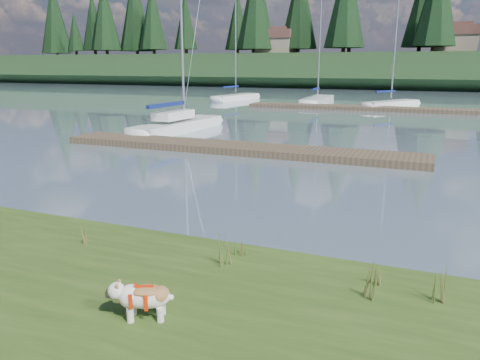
% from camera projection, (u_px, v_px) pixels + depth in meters
% --- Properties ---
extents(ground, '(200.00, 200.00, 0.00)m').
position_uv_depth(ground, '(382.00, 111.00, 37.46)').
color(ground, gray).
rests_on(ground, ground).
extents(ridge, '(200.00, 20.00, 5.00)m').
position_uv_depth(ridge, '(411.00, 71.00, 75.47)').
color(ridge, '#1A3017').
rests_on(ridge, ground).
extents(bulldog, '(0.88, 0.59, 0.52)m').
position_uv_depth(bulldog, '(144.00, 296.00, 6.19)').
color(bulldog, silver).
rests_on(bulldog, bank).
extents(sailboat_main, '(2.15, 8.16, 11.69)m').
position_uv_depth(sailboat_main, '(184.00, 123.00, 26.41)').
color(sailboat_main, white).
rests_on(sailboat_main, ground).
extents(dock_near, '(16.00, 2.00, 0.30)m').
position_uv_depth(dock_near, '(234.00, 148.00, 20.04)').
color(dock_near, '#4C3D2C').
rests_on(dock_near, ground).
extents(dock_far, '(26.00, 2.20, 0.30)m').
position_uv_depth(dock_far, '(408.00, 110.00, 36.69)').
color(dock_far, '#4C3D2C').
rests_on(dock_far, ground).
extents(sailboat_bg_0, '(2.97, 7.71, 11.02)m').
position_uv_depth(sailboat_bg_0, '(239.00, 97.00, 48.66)').
color(sailboat_bg_0, white).
rests_on(sailboat_bg_0, ground).
extents(sailboat_bg_1, '(2.09, 9.03, 13.26)m').
position_uv_depth(sailboat_bg_1, '(319.00, 99.00, 45.14)').
color(sailboat_bg_1, white).
rests_on(sailboat_bg_1, ground).
extents(sailboat_bg_2, '(4.87, 6.87, 10.85)m').
position_uv_depth(sailboat_bg_2, '(395.00, 103.00, 40.37)').
color(sailboat_bg_2, white).
rests_on(sailboat_bg_2, ground).
extents(weed_0, '(0.17, 0.14, 0.63)m').
position_uv_depth(weed_0, '(223.00, 250.00, 7.86)').
color(weed_0, '#475B23').
rests_on(weed_0, bank).
extents(weed_1, '(0.17, 0.14, 0.41)m').
position_uv_depth(weed_1, '(240.00, 246.00, 8.29)').
color(weed_1, '#475B23').
rests_on(weed_1, bank).
extents(weed_2, '(0.17, 0.14, 0.58)m').
position_uv_depth(weed_2, '(372.00, 283.00, 6.73)').
color(weed_2, '#475B23').
rests_on(weed_2, bank).
extents(weed_3, '(0.17, 0.14, 0.57)m').
position_uv_depth(weed_3, '(83.00, 232.00, 8.76)').
color(weed_3, '#475B23').
rests_on(weed_3, bank).
extents(weed_4, '(0.17, 0.14, 0.47)m').
position_uv_depth(weed_4, '(376.00, 273.00, 7.15)').
color(weed_4, '#475B23').
rests_on(weed_4, bank).
extents(weed_5, '(0.17, 0.14, 0.66)m').
position_uv_depth(weed_5, '(441.00, 285.00, 6.60)').
color(weed_5, '#475B23').
rests_on(weed_5, bank).
extents(mud_lip, '(60.00, 0.50, 0.14)m').
position_uv_depth(mud_lip, '(209.00, 254.00, 9.08)').
color(mud_lip, '#33281C').
rests_on(mud_lip, ground).
extents(conifer_0, '(5.72, 5.72, 14.15)m').
position_uv_depth(conifer_0, '(105.00, 15.00, 87.86)').
color(conifer_0, '#382619').
rests_on(conifer_0, ridge).
extents(conifer_1, '(4.40, 4.40, 11.30)m').
position_uv_depth(conifer_1, '(185.00, 21.00, 86.26)').
color(conifer_1, '#382619').
rests_on(conifer_1, ridge).
extents(conifer_2, '(6.60, 6.60, 16.05)m').
position_uv_depth(conifer_2, '(256.00, 2.00, 77.50)').
color(conifer_2, '#382619').
rests_on(conifer_2, ridge).
extents(conifer_3, '(4.84, 4.84, 12.25)m').
position_uv_depth(conifer_3, '(351.00, 13.00, 76.01)').
color(conifer_3, '#382619').
rests_on(conifer_3, ridge).
extents(house_0, '(6.30, 5.30, 4.65)m').
position_uv_depth(house_0, '(276.00, 42.00, 79.70)').
color(house_0, gray).
rests_on(house_0, ridge).
extents(house_1, '(6.30, 5.30, 4.65)m').
position_uv_depth(house_1, '(456.00, 39.00, 70.30)').
color(house_1, gray).
rests_on(house_1, ridge).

